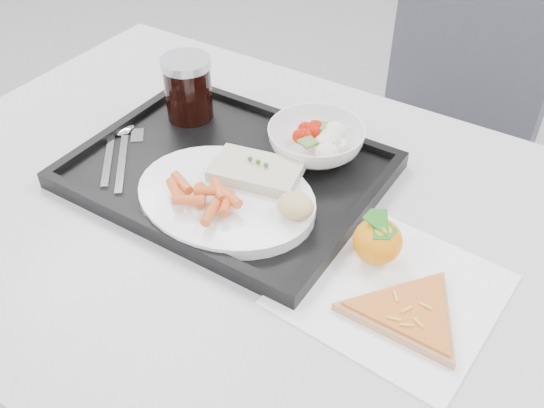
% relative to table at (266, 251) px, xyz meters
% --- Properties ---
extents(table, '(1.20, 0.80, 0.75)m').
position_rel_table_xyz_m(table, '(0.00, 0.00, 0.00)').
color(table, '#AEAEB0').
rests_on(table, ground).
extents(chair, '(0.52, 0.52, 0.93)m').
position_rel_table_xyz_m(chair, '(0.04, 0.69, -0.15)').
color(chair, '#3D3E46').
rests_on(chair, ground).
extents(tray, '(0.45, 0.35, 0.03)m').
position_rel_table_xyz_m(tray, '(-0.10, 0.05, 0.08)').
color(tray, black).
rests_on(tray, table).
extents(dinner_plate, '(0.27, 0.27, 0.02)m').
position_rel_table_xyz_m(dinner_plate, '(-0.06, -0.02, 0.09)').
color(dinner_plate, white).
rests_on(dinner_plate, tray).
extents(fish_fillet, '(0.14, 0.10, 0.02)m').
position_rel_table_xyz_m(fish_fillet, '(-0.04, 0.04, 0.11)').
color(fish_fillet, beige).
rests_on(fish_fillet, dinner_plate).
extents(bread_roll, '(0.06, 0.05, 0.03)m').
position_rel_table_xyz_m(bread_roll, '(0.05, -0.00, 0.12)').
color(bread_roll, tan).
rests_on(bread_roll, dinner_plate).
extents(salad_bowl, '(0.15, 0.15, 0.05)m').
position_rel_table_xyz_m(salad_bowl, '(-0.01, 0.16, 0.11)').
color(salad_bowl, white).
rests_on(salad_bowl, tray).
extents(cola_glass, '(0.08, 0.08, 0.11)m').
position_rel_table_xyz_m(cola_glass, '(-0.24, 0.14, 0.14)').
color(cola_glass, black).
rests_on(cola_glass, tray).
extents(cutlery, '(0.13, 0.16, 0.01)m').
position_rel_table_xyz_m(cutlery, '(-0.28, 0.00, 0.08)').
color(cutlery, silver).
rests_on(cutlery, tray).
extents(napkin, '(0.27, 0.26, 0.00)m').
position_rel_table_xyz_m(napkin, '(0.21, -0.03, 0.07)').
color(napkin, white).
rests_on(napkin, table).
extents(tangerine, '(0.07, 0.07, 0.07)m').
position_rel_table_xyz_m(tangerine, '(0.17, 0.01, 0.10)').
color(tangerine, '#EB6A00').
rests_on(tangerine, napkin).
extents(pizza_slice, '(0.25, 0.25, 0.02)m').
position_rel_table_xyz_m(pizza_slice, '(0.24, -0.06, 0.08)').
color(pizza_slice, '#E29E60').
rests_on(pizza_slice, napkin).
extents(carrot_pile, '(0.12, 0.08, 0.02)m').
position_rel_table_xyz_m(carrot_pile, '(-0.07, -0.05, 0.11)').
color(carrot_pile, '#D05423').
rests_on(carrot_pile, dinner_plate).
extents(salad_contents, '(0.09, 0.09, 0.03)m').
position_rel_table_xyz_m(salad_contents, '(0.00, 0.16, 0.12)').
color(salad_contents, '#B21304').
rests_on(salad_contents, salad_bowl).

